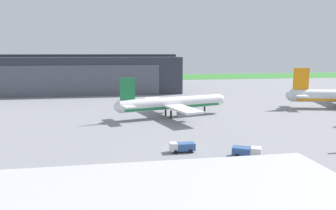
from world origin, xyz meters
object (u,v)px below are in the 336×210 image
object	(u,v)px
airliner_far_right	(172,103)
fuel_bowser	(247,151)
pushback_tractor	(182,147)
maintenance_hangar	(84,74)

from	to	relation	value
airliner_far_right	fuel_bowser	size ratio (longest dim) A/B	6.26
pushback_tractor	airliner_far_right	bearing A→B (deg)	82.46
maintenance_hangar	pushback_tractor	xyz separation A→B (m)	(26.29, -107.43, -7.54)
airliner_far_right	pushback_tractor	world-z (taller)	airliner_far_right
maintenance_hangar	fuel_bowser	size ratio (longest dim) A/B	16.34
maintenance_hangar	pushback_tractor	distance (m)	110.86
fuel_bowser	airliner_far_right	bearing A→B (deg)	99.23
maintenance_hangar	airliner_far_right	world-z (taller)	maintenance_hangar
airliner_far_right	fuel_bowser	world-z (taller)	airliner_far_right
maintenance_hangar	fuel_bowser	bearing A→B (deg)	-71.67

